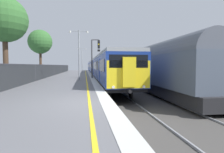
# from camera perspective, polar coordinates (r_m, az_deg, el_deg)

# --- Properties ---
(ground) EXTENTS (17.40, 110.00, 1.21)m
(ground) POSITION_cam_1_polar(r_m,az_deg,el_deg) (8.91, 13.17, -10.87)
(ground) COLOR slate
(commuter_train_at_platform) EXTENTS (2.83, 63.78, 3.81)m
(commuter_train_at_platform) POSITION_cam_1_polar(r_m,az_deg,el_deg) (42.83, -4.71, 2.92)
(commuter_train_at_platform) COLOR navy
(commuter_train_at_platform) RESTS_ON ground
(freight_train_adjacent_track) EXTENTS (2.60, 41.66, 4.49)m
(freight_train_adjacent_track) POSITION_cam_1_polar(r_m,az_deg,el_deg) (29.64, 4.72, 3.10)
(freight_train_adjacent_track) COLOR #232326
(freight_train_adjacent_track) RESTS_ON ground
(signal_gantry) EXTENTS (1.10, 0.24, 4.78)m
(signal_gantry) POSITION_cam_1_polar(r_m,az_deg,el_deg) (23.51, -5.41, 6.81)
(signal_gantry) COLOR #47474C
(signal_gantry) RESTS_ON ground
(platform_lamp_mid) EXTENTS (2.00, 0.20, 5.30)m
(platform_lamp_mid) POSITION_cam_1_polar(r_m,az_deg,el_deg) (20.55, -9.95, 7.71)
(platform_lamp_mid) COLOR #93999E
(platform_lamp_mid) RESTS_ON ground
(platform_lamp_far) EXTENTS (2.00, 0.20, 5.59)m
(platform_lamp_far) POSITION_cam_1_polar(r_m,az_deg,el_deg) (44.22, -9.03, 5.54)
(platform_lamp_far) COLOR #93999E
(platform_lamp_far) RESTS_ON ground
(background_tree_left) EXTENTS (3.96, 3.96, 7.53)m
(background_tree_left) POSITION_cam_1_polar(r_m,az_deg,el_deg) (34.41, -20.88, 9.47)
(background_tree_left) COLOR #473323
(background_tree_left) RESTS_ON ground
(background_tree_centre) EXTENTS (3.58, 3.58, 7.00)m
(background_tree_centre) POSITION_cam_1_polar(r_m,az_deg,el_deg) (17.70, -29.92, 14.41)
(background_tree_centre) COLOR #473323
(background_tree_centre) RESTS_ON ground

